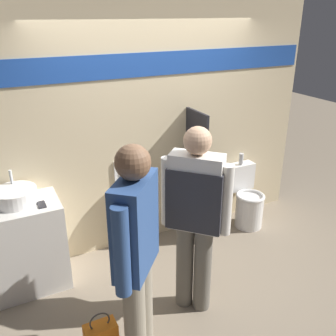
{
  "coord_description": "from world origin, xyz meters",
  "views": [
    {
      "loc": [
        -1.63,
        -3.05,
        2.57
      ],
      "look_at": [
        0.0,
        0.17,
        1.05
      ],
      "focal_mm": 40.0,
      "sensor_mm": 36.0,
      "label": 1
    }
  ],
  "objects_px": {
    "cell_phone": "(42,205)",
    "toilet": "(246,200)",
    "sink_basin": "(15,196)",
    "person_with_lanyard": "(136,253)",
    "urinal_near_counter": "(134,190)",
    "person_in_vest": "(195,210)"
  },
  "relations": [
    {
      "from": "cell_phone",
      "to": "toilet",
      "type": "relative_size",
      "value": 0.15
    },
    {
      "from": "cell_phone",
      "to": "urinal_near_counter",
      "type": "distance_m",
      "value": 1.05
    },
    {
      "from": "toilet",
      "to": "person_with_lanyard",
      "type": "bearing_deg",
      "value": -147.59
    },
    {
      "from": "sink_basin",
      "to": "cell_phone",
      "type": "bearing_deg",
      "value": -37.56
    },
    {
      "from": "person_in_vest",
      "to": "person_with_lanyard",
      "type": "distance_m",
      "value": 0.74
    },
    {
      "from": "person_in_vest",
      "to": "sink_basin",
      "type": "bearing_deg",
      "value": 7.73
    },
    {
      "from": "sink_basin",
      "to": "person_with_lanyard",
      "type": "bearing_deg",
      "value": -64.14
    },
    {
      "from": "urinal_near_counter",
      "to": "person_in_vest",
      "type": "relative_size",
      "value": 0.64
    },
    {
      "from": "sink_basin",
      "to": "cell_phone",
      "type": "xyz_separation_m",
      "value": [
        0.2,
        -0.16,
        -0.06
      ]
    },
    {
      "from": "cell_phone",
      "to": "person_in_vest",
      "type": "xyz_separation_m",
      "value": [
        1.13,
        -0.88,
        0.1
      ]
    },
    {
      "from": "cell_phone",
      "to": "toilet",
      "type": "xyz_separation_m",
      "value": [
        2.48,
        0.09,
        -0.58
      ]
    },
    {
      "from": "toilet",
      "to": "person_with_lanyard",
      "type": "relative_size",
      "value": 0.51
    },
    {
      "from": "person_with_lanyard",
      "to": "urinal_near_counter",
      "type": "bearing_deg",
      "value": 20.24
    },
    {
      "from": "urinal_near_counter",
      "to": "person_in_vest",
      "type": "height_order",
      "value": "person_in_vest"
    },
    {
      "from": "sink_basin",
      "to": "cell_phone",
      "type": "height_order",
      "value": "sink_basin"
    },
    {
      "from": "urinal_near_counter",
      "to": "person_with_lanyard",
      "type": "xyz_separation_m",
      "value": [
        -0.55,
        -1.43,
        0.26
      ]
    },
    {
      "from": "cell_phone",
      "to": "toilet",
      "type": "distance_m",
      "value": 2.55
    },
    {
      "from": "sink_basin",
      "to": "person_in_vest",
      "type": "bearing_deg",
      "value": -38.01
    },
    {
      "from": "person_with_lanyard",
      "to": "sink_basin",
      "type": "bearing_deg",
      "value": 67.33
    },
    {
      "from": "cell_phone",
      "to": "sink_basin",
      "type": "bearing_deg",
      "value": 142.44
    },
    {
      "from": "sink_basin",
      "to": "cell_phone",
      "type": "distance_m",
      "value": 0.27
    },
    {
      "from": "cell_phone",
      "to": "urinal_near_counter",
      "type": "height_order",
      "value": "urinal_near_counter"
    }
  ]
}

